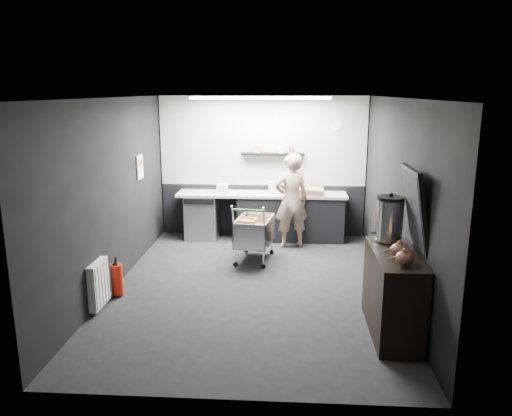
{
  "coord_description": "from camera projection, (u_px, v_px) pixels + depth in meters",
  "views": [
    {
      "loc": [
        0.49,
        -6.82,
        2.8
      ],
      "look_at": [
        0.02,
        0.4,
        1.09
      ],
      "focal_mm": 35.0,
      "sensor_mm": 36.0,
      "label": 1
    }
  ],
  "objects": [
    {
      "name": "person",
      "position": [
        291.0,
        201.0,
        8.97
      ],
      "size": [
        0.72,
        0.56,
        1.73
      ],
      "primitive_type": "imported",
      "rotation": [
        0.0,
        0.0,
        3.41
      ],
      "color": "beige",
      "rests_on": "floor"
    },
    {
      "name": "cardboard_box",
      "position": [
        308.0,
        191.0,
        9.32
      ],
      "size": [
        0.61,
        0.48,
        0.11
      ],
      "primitive_type": "cube",
      "rotation": [
        0.0,
        0.0,
        -0.08
      ],
      "color": "#956E4F",
      "rests_on": "prep_counter"
    },
    {
      "name": "dado_panel",
      "position": [
        262.0,
        210.0,
        9.83
      ],
      "size": [
        3.95,
        0.02,
        1.0
      ],
      "primitive_type": "cube",
      "color": "black",
      "rests_on": "wall_back"
    },
    {
      "name": "wall_left",
      "position": [
        113.0,
        194.0,
        7.11
      ],
      "size": [
        0.0,
        5.5,
        5.5
      ],
      "primitive_type": "plane",
      "rotation": [
        1.57,
        0.0,
        1.57
      ],
      "color": "black",
      "rests_on": "floor"
    },
    {
      "name": "floating_shelf",
      "position": [
        273.0,
        154.0,
        9.45
      ],
      "size": [
        1.2,
        0.22,
        0.04
      ],
      "primitive_type": "cube",
      "color": "black",
      "rests_on": "wall_back"
    },
    {
      "name": "wall_clock",
      "position": [
        337.0,
        126.0,
        9.35
      ],
      "size": [
        0.2,
        0.03,
        0.2
      ],
      "primitive_type": "cylinder",
      "rotation": [
        1.57,
        0.0,
        0.0
      ],
      "color": "silver",
      "rests_on": "wall_back"
    },
    {
      "name": "pink_tub",
      "position": [
        274.0,
        188.0,
        9.4
      ],
      "size": [
        0.22,
        0.22,
        0.22
      ],
      "primitive_type": "cylinder",
      "color": "silver",
      "rests_on": "prep_counter"
    },
    {
      "name": "prep_counter",
      "position": [
        269.0,
        216.0,
        9.53
      ],
      "size": [
        3.2,
        0.61,
        0.9
      ],
      "color": "black",
      "rests_on": "floor"
    },
    {
      "name": "ceiling_strip",
      "position": [
        260.0,
        98.0,
        8.48
      ],
      "size": [
        2.4,
        0.2,
        0.04
      ],
      "primitive_type": "cube",
      "color": "white",
      "rests_on": "ceiling"
    },
    {
      "name": "wall_front",
      "position": [
        230.0,
        262.0,
        4.31
      ],
      "size": [
        5.5,
        0.0,
        5.5
      ],
      "primitive_type": "plane",
      "rotation": [
        -1.57,
        0.0,
        0.0
      ],
      "color": "black",
      "rests_on": "floor"
    },
    {
      "name": "fire_extinguisher",
      "position": [
        117.0,
        278.0,
        6.89
      ],
      "size": [
        0.16,
        0.16,
        0.54
      ],
      "color": "#AE1A0B",
      "rests_on": "floor"
    },
    {
      "name": "wall_right",
      "position": [
        397.0,
        198.0,
        6.86
      ],
      "size": [
        0.0,
        5.5,
        5.5
      ],
      "primitive_type": "plane",
      "rotation": [
        1.57,
        0.0,
        -1.57
      ],
      "color": "black",
      "rests_on": "floor"
    },
    {
      "name": "radiator",
      "position": [
        99.0,
        284.0,
        6.46
      ],
      "size": [
        0.1,
        0.5,
        0.6
      ],
      "primitive_type": "cube",
      "color": "silver",
      "rests_on": "wall_left"
    },
    {
      "name": "wall_back",
      "position": [
        263.0,
        167.0,
        9.65
      ],
      "size": [
        5.5,
        0.0,
        5.5
      ],
      "primitive_type": "plane",
      "rotation": [
        1.57,
        0.0,
        0.0
      ],
      "color": "black",
      "rests_on": "floor"
    },
    {
      "name": "poster_red_band",
      "position": [
        140.0,
        163.0,
        8.31
      ],
      "size": [
        0.02,
        0.22,
        0.1
      ],
      "primitive_type": "cube",
      "color": "red",
      "rests_on": "poster"
    },
    {
      "name": "ceiling",
      "position": [
        252.0,
        98.0,
        6.67
      ],
      "size": [
        5.5,
        5.5,
        0.0
      ],
      "primitive_type": "plane",
      "rotation": [
        3.14,
        0.0,
        0.0
      ],
      "color": "silver",
      "rests_on": "wall_back"
    },
    {
      "name": "white_container",
      "position": [
        222.0,
        189.0,
        9.42
      ],
      "size": [
        0.21,
        0.17,
        0.17
      ],
      "primitive_type": "cube",
      "rotation": [
        0.0,
        0.0,
        -0.1
      ],
      "color": "silver",
      "rests_on": "prep_counter"
    },
    {
      "name": "shopping_cart",
      "position": [
        254.0,
        233.0,
        8.31
      ],
      "size": [
        0.66,
        0.98,
        1.0
      ],
      "color": "silver",
      "rests_on": "floor"
    },
    {
      "name": "floor",
      "position": [
        253.0,
        286.0,
        7.3
      ],
      "size": [
        5.5,
        5.5,
        0.0
      ],
      "primitive_type": "plane",
      "color": "black",
      "rests_on": "ground"
    },
    {
      "name": "kitchen_wall_panel",
      "position": [
        263.0,
        141.0,
        9.52
      ],
      "size": [
        3.95,
        0.02,
        1.7
      ],
      "primitive_type": "cube",
      "color": "#B1B1AC",
      "rests_on": "wall_back"
    },
    {
      "name": "poster",
      "position": [
        140.0,
        167.0,
        8.32
      ],
      "size": [
        0.02,
        0.3,
        0.4
      ],
      "primitive_type": "cube",
      "color": "white",
      "rests_on": "wall_left"
    },
    {
      "name": "sideboard",
      "position": [
        394.0,
        282.0,
        5.81
      ],
      "size": [
        0.56,
        1.31,
        1.97
      ],
      "color": "black",
      "rests_on": "floor"
    }
  ]
}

